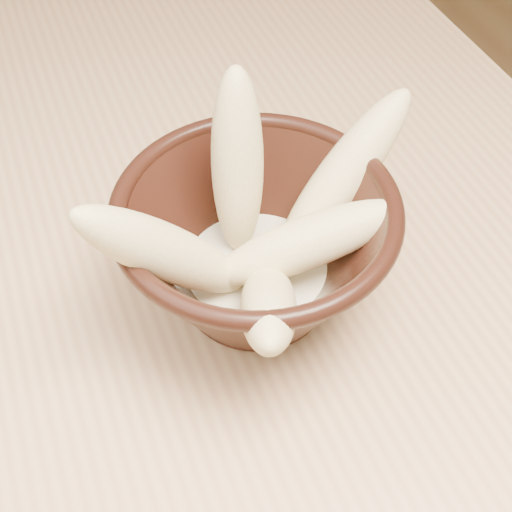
# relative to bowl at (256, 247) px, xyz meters

# --- Properties ---
(bowl) EXTENTS (0.21, 0.21, 0.11)m
(bowl) POSITION_rel_bowl_xyz_m (0.00, 0.00, 0.00)
(bowl) COLOR black
(bowl) RESTS_ON table
(milk_puddle) EXTENTS (0.12, 0.12, 0.02)m
(milk_puddle) POSITION_rel_bowl_xyz_m (0.00, 0.00, -0.03)
(milk_puddle) COLOR beige
(milk_puddle) RESTS_ON bowl
(banana_upright) EXTENTS (0.06, 0.08, 0.15)m
(banana_upright) POSITION_rel_bowl_xyz_m (0.00, 0.04, 0.05)
(banana_upright) COLOR tan
(banana_upright) RESTS_ON bowl
(banana_left) EXTENTS (0.14, 0.04, 0.14)m
(banana_left) POSITION_rel_bowl_xyz_m (-0.07, -0.01, 0.04)
(banana_left) COLOR tan
(banana_left) RESTS_ON bowl
(banana_right) EXTENTS (0.15, 0.08, 0.13)m
(banana_right) POSITION_rel_bowl_xyz_m (0.08, 0.02, 0.03)
(banana_right) COLOR tan
(banana_right) RESTS_ON bowl
(banana_across) EXTENTS (0.15, 0.06, 0.08)m
(banana_across) POSITION_rel_bowl_xyz_m (0.03, -0.02, 0.02)
(banana_across) COLOR tan
(banana_across) RESTS_ON bowl
(banana_front) EXTENTS (0.08, 0.14, 0.10)m
(banana_front) POSITION_rel_bowl_xyz_m (-0.01, -0.06, 0.01)
(banana_front) COLOR tan
(banana_front) RESTS_ON bowl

